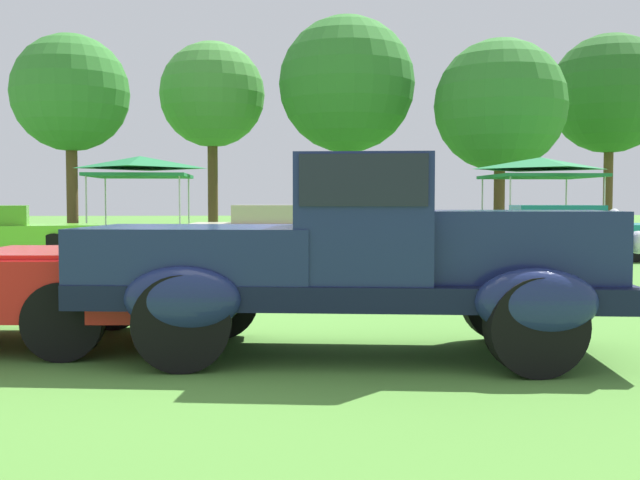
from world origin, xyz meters
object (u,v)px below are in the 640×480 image
object	(u,v)px
spectator_by_row	(399,221)
canopy_tent_right_field	(540,166)
show_car_cream	(278,232)
canopy_tent_center_field	(140,165)
feature_pickup_truck	(354,254)
show_car_teal	(562,233)

from	to	relation	value
spectator_by_row	canopy_tent_right_field	size ratio (longest dim) A/B	0.52
show_car_cream	spectator_by_row	xyz separation A→B (m)	(2.39, -2.46, 0.31)
canopy_tent_right_field	show_car_cream	bearing A→B (deg)	-144.18
canopy_tent_center_field	canopy_tent_right_field	distance (m)	12.72
feature_pickup_truck	spectator_by_row	size ratio (longest dim) A/B	2.79
show_car_cream	canopy_tent_center_field	world-z (taller)	canopy_tent_center_field
spectator_by_row	canopy_tent_right_field	xyz separation A→B (m)	(6.14, 8.62, 1.51)
show_car_cream	canopy_tent_center_field	bearing A→B (deg)	123.18
feature_pickup_truck	canopy_tent_center_field	world-z (taller)	canopy_tent_center_field
show_car_cream	canopy_tent_right_field	bearing A→B (deg)	35.82
show_car_cream	show_car_teal	bearing A→B (deg)	-9.29
canopy_tent_center_field	canopy_tent_right_field	size ratio (longest dim) A/B	0.93
feature_pickup_truck	show_car_cream	world-z (taller)	feature_pickup_truck
feature_pickup_truck	canopy_tent_right_field	world-z (taller)	canopy_tent_right_field
show_car_teal	canopy_tent_center_field	world-z (taller)	canopy_tent_center_field
feature_pickup_truck	show_car_teal	xyz separation A→B (m)	(5.94, 10.19, -0.27)
feature_pickup_truck	show_car_teal	distance (m)	11.80
canopy_tent_center_field	show_car_teal	bearing A→B (deg)	-35.18
show_car_teal	canopy_tent_right_field	bearing A→B (deg)	73.33
spectator_by_row	canopy_tent_center_field	world-z (taller)	canopy_tent_center_field
feature_pickup_truck	show_car_cream	xyz separation A→B (m)	(-0.44, 11.24, -0.27)
spectator_by_row	canopy_tent_center_field	size ratio (longest dim) A/B	0.56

